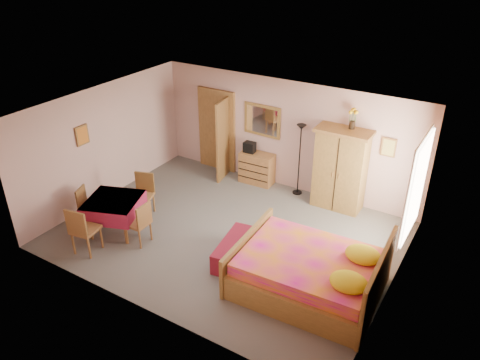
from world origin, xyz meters
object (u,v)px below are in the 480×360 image
Objects in this scene: chest_of_drawers at (257,168)px; wall_mirror at (262,120)px; stereo at (250,147)px; chair_south at (85,229)px; dining_table at (115,215)px; chair_north at (142,196)px; chair_east at (138,223)px; sunflower_vase at (353,119)px; bed at (309,263)px; floor_lamp at (299,160)px; bench at (234,250)px; chair_west at (90,206)px; wardrobe at (340,169)px.

chest_of_drawers is 1.18m from wall_mirror.
chair_south is (-1.18, -4.12, -0.40)m from stereo.
chair_north is (0.05, 0.78, 0.09)m from dining_table.
chest_of_drawers is 3.47m from chair_east.
chest_of_drawers is at bearing -178.25° from sunflower_vase.
wall_mirror is 4.24m from bed.
floor_lamp is (1.29, 0.05, -0.04)m from stereo.
chair_east reaches higher than dining_table.
dining_table reaches higher than bench.
stereo is 1.29m from floor_lamp.
wall_mirror is 3.28m from chair_north.
wall_mirror is at bearing 63.37° from chair_south.
sunflower_vase is at bearing 107.62° from chair_west.
floor_lamp is 4.67m from chair_west.
wardrobe is 1.85× the size of chair_south.
stereo reaches higher than chair_north.
floor_lamp is 0.71× the size of bed.
wardrobe is 1.98× the size of chair_north.
wardrobe reaches higher than dining_table.
chair_west is at bearing 30.77° from chair_north.
sunflower_vase reaches higher than chair_south.
sunflower_vase reaches higher than floor_lamp.
wardrobe reaches higher than bed.
stereo is at bearing 65.10° from chair_south.
bed is 2.01× the size of bench.
wall_mirror is 3.84m from chair_east.
wall_mirror reaches higher than floor_lamp.
chest_of_drawers is 3.97m from chair_west.
chest_of_drawers is at bearing 111.79° from bench.
wardrobe is at bearing 71.54° from bench.
chair_east is at bearing -130.67° from wardrobe.
bed is (0.57, -2.88, -0.36)m from wardrobe.
chair_north is (-3.45, -2.52, -0.46)m from wardrobe.
chair_west is (-2.05, -3.40, 0.03)m from chest_of_drawers.
chair_east is (-0.75, -3.60, -1.10)m from wall_mirror.
wardrobe is 4.14× the size of sunflower_vase.
chair_east is at bearing 68.83° from chair_west.
bench is 1.21× the size of chair_south.
dining_table is (-3.60, -3.42, -1.69)m from sunflower_vase.
floor_lamp reaches higher than chair_north.
dining_table is at bearing -137.02° from wardrobe.
bed is 2.69× the size of chair_east.
chair_west is at bearing -117.16° from wall_mirror.
sunflower_vase reaches higher than stereo.
stereo is 0.11× the size of bed.
chest_of_drawers is 3.00× the size of stereo.
sunflower_vase reaches higher than wall_mirror.
sunflower_vase is 0.48× the size of chair_north.
floor_lamp is 1.72× the size of chair_south.
stereo is at bearing 70.21° from dining_table.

